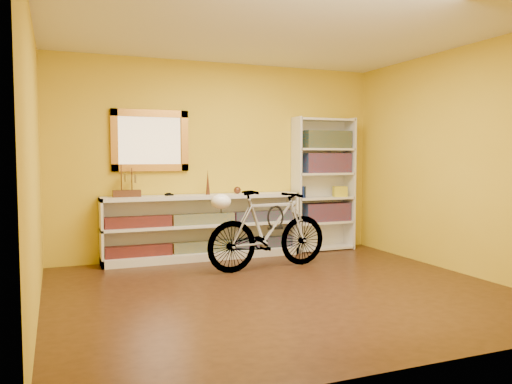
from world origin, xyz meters
name	(u,v)px	position (x,y,z in m)	size (l,w,h in m)	color
floor	(282,291)	(0.00, 0.00, -0.01)	(4.50, 4.00, 0.01)	black
ceiling	(283,26)	(0.00, 0.00, 2.60)	(4.50, 4.00, 0.01)	silver
back_wall	(220,160)	(0.00, 2.00, 1.30)	(4.50, 0.01, 2.60)	gold
left_wall	(33,162)	(-2.25, 0.00, 1.30)	(0.01, 4.00, 2.60)	gold
right_wall	(460,161)	(2.25, 0.00, 1.30)	(0.01, 4.00, 2.60)	gold
gilt_mirror	(150,141)	(-0.95, 1.97, 1.55)	(0.98, 0.06, 0.78)	brown
wall_socket	(281,233)	(0.90, 1.99, 0.25)	(0.09, 0.01, 0.09)	silver
console_unit	(203,227)	(-0.30, 1.81, 0.42)	(2.60, 0.35, 0.85)	silver
cd_row_lower	(204,247)	(-0.30, 1.79, 0.17)	(2.50, 0.13, 0.14)	black
cd_row_upper	(204,219)	(-0.30, 1.79, 0.54)	(2.50, 0.13, 0.14)	navy
model_ship	(127,181)	(-1.27, 1.81, 1.05)	(0.34, 0.13, 0.40)	#422312
toy_car	(169,196)	(-0.75, 1.81, 0.85)	(0.00, 0.00, 0.00)	black
bronze_ornament	(208,182)	(-0.24, 1.81, 1.01)	(0.06, 0.06, 0.33)	#562E1D
decorative_orb	(237,190)	(0.17, 1.81, 0.90)	(0.10, 0.10, 0.10)	#562E1D
bookcase	(324,184)	(1.50, 1.84, 0.95)	(0.90, 0.30, 1.90)	silver
book_row_a	(326,212)	(1.55, 1.84, 0.55)	(0.70, 0.22, 0.26)	maroon
book_row_b	(327,163)	(1.55, 1.84, 1.25)	(0.70, 0.22, 0.28)	maroon
book_row_c	(327,140)	(1.55, 1.84, 1.59)	(0.70, 0.22, 0.25)	#16424F
travel_mug	(303,192)	(1.16, 1.82, 0.85)	(0.07, 0.07, 0.16)	navy
red_tin	(311,142)	(1.30, 1.87, 1.56)	(0.15, 0.15, 0.19)	maroon
yellow_bag	(340,192)	(1.75, 1.80, 0.84)	(0.19, 0.13, 0.15)	gold
bicycle	(268,229)	(0.27, 0.97, 0.48)	(1.62, 0.42, 0.95)	silver
helmet	(221,202)	(-0.35, 0.90, 0.84)	(0.23, 0.22, 0.17)	white
u_lock	(275,217)	(0.36, 0.98, 0.62)	(0.21, 0.21, 0.02)	black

